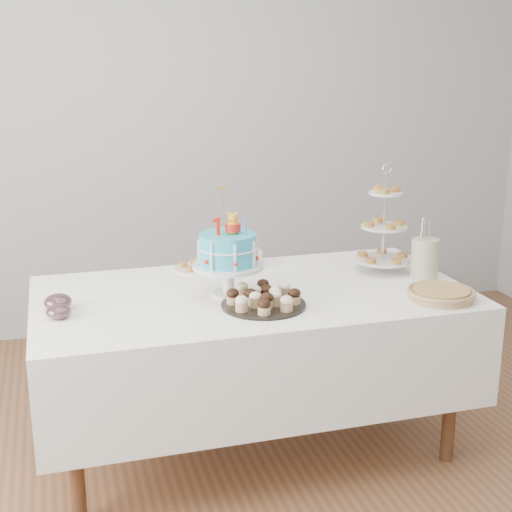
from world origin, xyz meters
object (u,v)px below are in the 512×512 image
object	(u,v)px
jam_bowl_b	(58,302)
utensil_pitcher	(425,257)
plate_stack	(244,259)
table	(252,339)
tiered_stand	(384,227)
pie	(441,293)
pastry_plate	(197,267)
birthday_cake	(228,267)
cupcake_tray	(264,297)
jam_bowl_a	(59,312)

from	to	relation	value
jam_bowl_b	utensil_pitcher	size ratio (longest dim) A/B	0.40
plate_stack	jam_bowl_b	world-z (taller)	plate_stack
plate_stack	table	bearing A→B (deg)	-100.40
tiered_stand	jam_bowl_b	bearing A→B (deg)	-175.23
table	plate_stack	size ratio (longest dim) A/B	10.41
plate_stack	jam_bowl_b	distance (m)	1.00
table	utensil_pitcher	xyz separation A→B (m)	(0.84, -0.03, 0.33)
pie	jam_bowl_b	bearing A→B (deg)	168.44
table	pie	world-z (taller)	pie
pastry_plate	utensil_pitcher	xyz separation A→B (m)	(1.01, -0.43, 0.09)
pie	utensil_pitcher	world-z (taller)	utensil_pitcher
tiered_stand	utensil_pitcher	size ratio (longest dim) A/B	1.83
birthday_cake	cupcake_tray	xyz separation A→B (m)	(0.11, -0.17, -0.09)
plate_stack	utensil_pitcher	world-z (taller)	utensil_pitcher
jam_bowl_a	plate_stack	bearing A→B (deg)	29.24
table	jam_bowl_a	xyz separation A→B (m)	(-0.84, -0.11, 0.26)
plate_stack	pastry_plate	size ratio (longest dim) A/B	0.81
birthday_cake	jam_bowl_a	distance (m)	0.73
cupcake_tray	plate_stack	world-z (taller)	cupcake_tray
cupcake_tray	plate_stack	xyz separation A→B (m)	(0.08, 0.60, -0.00)
tiered_stand	pastry_plate	bearing A→B (deg)	162.37
birthday_cake	tiered_stand	distance (m)	0.83
plate_stack	cupcake_tray	bearing A→B (deg)	-97.74
pie	tiered_stand	world-z (taller)	tiered_stand
pie	jam_bowl_a	distance (m)	1.61
pie	jam_bowl_b	xyz separation A→B (m)	(-1.60, 0.33, 0.01)
pie	pastry_plate	bearing A→B (deg)	141.74
plate_stack	pastry_plate	xyz separation A→B (m)	(-0.24, 0.00, -0.02)
cupcake_tray	jam_bowl_b	world-z (taller)	cupcake_tray
cupcake_tray	plate_stack	size ratio (longest dim) A/B	1.94
table	tiered_stand	world-z (taller)	tiered_stand
pastry_plate	tiered_stand	bearing A→B (deg)	-17.63
tiered_stand	birthday_cake	bearing A→B (deg)	-169.14
cupcake_tray	jam_bowl_b	distance (m)	0.85
birthday_cake	pie	xyz separation A→B (m)	(0.87, -0.30, -0.10)
plate_stack	utensil_pitcher	distance (m)	0.88
cupcake_tray	pastry_plate	bearing A→B (deg)	105.11
pastry_plate	jam_bowl_a	size ratio (longest dim) A/B	2.27
table	pastry_plate	distance (m)	0.50
pastry_plate	utensil_pitcher	bearing A→B (deg)	-22.86
table	jam_bowl_b	world-z (taller)	jam_bowl_b
jam_bowl_a	jam_bowl_b	size ratio (longest dim) A/B	0.88
birthday_cake	plate_stack	size ratio (longest dim) A/B	2.60
cupcake_tray	utensil_pitcher	size ratio (longest dim) A/B	1.25
cupcake_tray	pie	bearing A→B (deg)	-9.52
jam_bowl_b	birthday_cake	bearing A→B (deg)	-2.22
jam_bowl_a	utensil_pitcher	bearing A→B (deg)	2.89
table	utensil_pitcher	distance (m)	0.90
tiered_stand	pie	bearing A→B (deg)	-82.71
table	pie	xyz separation A→B (m)	(0.76, -0.33, 0.25)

